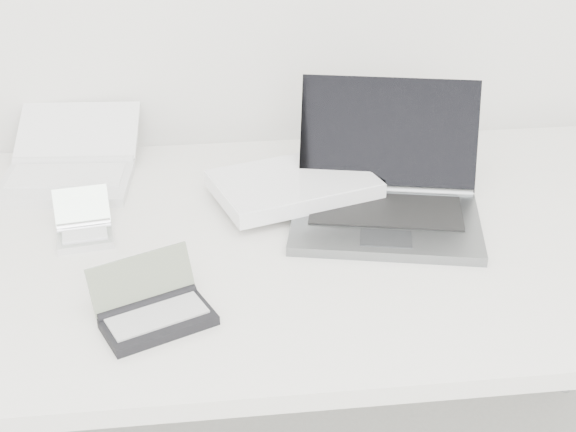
{
  "coord_description": "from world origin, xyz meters",
  "views": [
    {
      "loc": [
        -0.16,
        0.38,
        1.43
      ],
      "look_at": [
        -0.03,
        1.51,
        0.79
      ],
      "focal_mm": 50.0,
      "sensor_mm": 36.0,
      "label": 1
    }
  ],
  "objects": [
    {
      "name": "netbook_open_white",
      "position": [
        -0.42,
        1.82,
        0.75
      ],
      "size": [
        0.27,
        0.32,
        0.09
      ],
      "rotation": [
        0.0,
        0.0,
        -0.08
      ],
      "color": "white",
      "rests_on": "desk"
    },
    {
      "name": "pda_silver",
      "position": [
        -0.37,
        1.58,
        0.75
      ],
      "size": [
        0.11,
        0.12,
        0.07
      ],
      "rotation": [
        0.0,
        0.0,
        0.14
      ],
      "color": "silver",
      "rests_on": "desk"
    },
    {
      "name": "laptop_large",
      "position": [
        0.09,
        1.64,
        0.76
      ],
      "size": [
        0.51,
        0.4,
        0.21
      ],
      "rotation": [
        0.0,
        0.0,
        -0.22
      ],
      "color": "slate",
      "rests_on": "desk"
    },
    {
      "name": "palmtop_charcoal",
      "position": [
        -0.25,
        1.33,
        0.75
      ],
      "size": [
        0.19,
        0.17,
        0.08
      ],
      "rotation": [
        0.0,
        0.0,
        0.41
      ],
      "color": "black",
      "rests_on": "desk"
    },
    {
      "name": "desk",
      "position": [
        0.0,
        1.55,
        0.68
      ],
      "size": [
        1.6,
        0.8,
        0.73
      ],
      "color": "white",
      "rests_on": "ground"
    }
  ]
}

